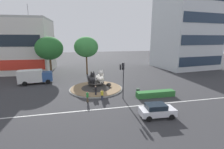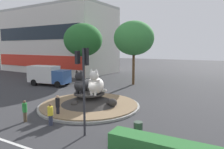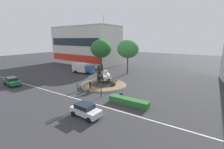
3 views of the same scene
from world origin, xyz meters
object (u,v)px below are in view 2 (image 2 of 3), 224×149
shophouse_block (57,41)px  pedestrian_black_shirt (58,105)px  traffic_light_mast (84,72)px  delivery_box_truck (48,75)px  second_tree_near_tower (134,38)px  cat_statue_white (96,85)px  broadleaf_tree_behind_island (83,40)px  cat_statue_black (81,84)px  pedestrian_green_shirt (25,110)px  litter_bin (138,129)px  pedestrian_yellow_shirt (50,114)px

shophouse_block → pedestrian_black_shirt: shophouse_block is taller
traffic_light_mast → shophouse_block: 36.85m
delivery_box_truck → second_tree_near_tower: bearing=24.2°
cat_statue_white → delivery_box_truck: (-12.22, 6.16, -0.61)m
shophouse_block → broadleaf_tree_behind_island: size_ratio=2.88×
pedestrian_black_shirt → second_tree_near_tower: bearing=105.0°
cat_statue_black → traffic_light_mast: 6.77m
cat_statue_black → pedestrian_green_shirt: cat_statue_black is taller
broadleaf_tree_behind_island → second_tree_near_tower: second_tree_near_tower is taller
second_tree_near_tower → pedestrian_black_shirt: size_ratio=5.23×
shophouse_block → delivery_box_truck: shophouse_block is taller
broadleaf_tree_behind_island → pedestrian_black_shirt: 18.47m
pedestrian_black_shirt → shophouse_block: bearing=147.0°
broadleaf_tree_behind_island → litter_bin: bearing=-45.0°
shophouse_block → broadleaf_tree_behind_island: (13.74, -8.72, -0.32)m
cat_statue_white → litter_bin: size_ratio=2.75×
cat_statue_white → pedestrian_yellow_shirt: 5.32m
traffic_light_mast → shophouse_block: size_ratio=0.20×
cat_statue_black → broadleaf_tree_behind_island: (-8.43, 11.90, 4.55)m
traffic_light_mast → broadleaf_tree_behind_island: 21.25m
traffic_light_mast → pedestrian_green_shirt: bearing=95.3°
cat_statue_white → traffic_light_mast: bearing=13.6°
second_tree_near_tower → shophouse_block: bearing=160.5°
delivery_box_truck → pedestrian_green_shirt: bearing=-57.7°
cat_statue_black → broadleaf_tree_behind_island: bearing=-160.2°
cat_statue_white → pedestrian_black_shirt: bearing=-31.6°
traffic_light_mast → pedestrian_black_shirt: 5.16m
broadleaf_tree_behind_island → delivery_box_truck: (-2.28, -5.53, -5.11)m
second_tree_near_tower → pedestrian_black_shirt: second_tree_near_tower is taller
pedestrian_green_shirt → litter_bin: size_ratio=1.81×
broadleaf_tree_behind_island → second_tree_near_tower: (8.36, 0.90, 0.15)m
shophouse_block → second_tree_near_tower: size_ratio=2.87×
cat_statue_black → pedestrian_green_shirt: (-1.15, -5.33, -1.22)m
cat_statue_white → broadleaf_tree_behind_island: size_ratio=0.27×
shophouse_block → pedestrian_green_shirt: 33.96m
broadleaf_tree_behind_island → pedestrian_yellow_shirt: bearing=-60.7°
pedestrian_green_shirt → pedestrian_black_shirt: bearing=-67.2°
traffic_light_mast → litter_bin: size_ratio=6.05×
second_tree_near_tower → pedestrian_green_shirt: second_tree_near_tower is taller
shophouse_block → second_tree_near_tower: 23.45m
shophouse_block → cat_statue_white: bearing=-37.5°
broadleaf_tree_behind_island → pedestrian_yellow_shirt: 20.14m
delivery_box_truck → litter_bin: (17.80, -10.00, -1.08)m
shophouse_block → pedestrian_green_shirt: size_ratio=16.32×
litter_bin → broadleaf_tree_behind_island: bearing=135.0°
second_tree_near_tower → pedestrian_yellow_shirt: (1.07, -17.72, -5.97)m
cat_statue_black → traffic_light_mast: (4.06, -5.08, 1.89)m
cat_statue_black → pedestrian_black_shirt: cat_statue_black is taller
cat_statue_black → pedestrian_green_shirt: bearing=-27.7°
cat_statue_black → second_tree_near_tower: size_ratio=0.26×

